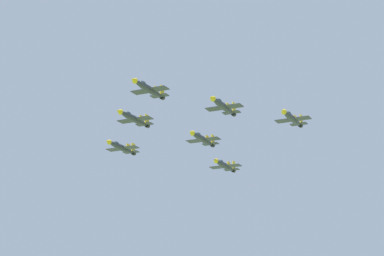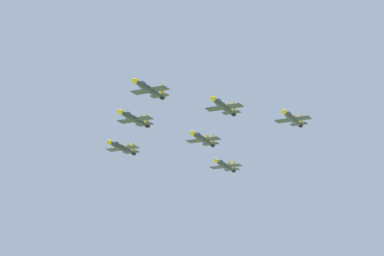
% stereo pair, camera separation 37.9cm
% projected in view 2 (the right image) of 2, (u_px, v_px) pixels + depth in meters
% --- Properties ---
extents(jet_lead, '(17.08, 10.34, 3.60)m').
position_uv_depth(jet_lead, '(148.00, 89.00, 198.00)').
color(jet_lead, '#2D3338').
extents(jet_left_wingman, '(17.37, 10.58, 3.65)m').
position_uv_depth(jet_left_wingman, '(223.00, 106.00, 205.95)').
color(jet_left_wingman, '#2D3338').
extents(jet_right_wingman, '(17.66, 10.67, 3.72)m').
position_uv_depth(jet_right_wingman, '(134.00, 119.00, 218.08)').
color(jet_right_wingman, '#2D3338').
extents(jet_left_outer, '(17.11, 10.37, 3.60)m').
position_uv_depth(jet_left_outer, '(292.00, 118.00, 214.23)').
color(jet_left_outer, '#2D3338').
extents(jet_right_outer, '(17.65, 10.73, 3.71)m').
position_uv_depth(jet_right_outer, '(121.00, 147.00, 237.76)').
color(jet_right_outer, '#2D3338').
extents(jet_slot_rear, '(17.26, 10.50, 3.63)m').
position_uv_depth(jet_slot_rear, '(202.00, 139.00, 225.53)').
color(jet_slot_rear, '#2D3338').
extents(jet_trailing, '(16.97, 10.33, 3.57)m').
position_uv_depth(jet_trailing, '(225.00, 165.00, 238.73)').
color(jet_trailing, '#2D3338').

